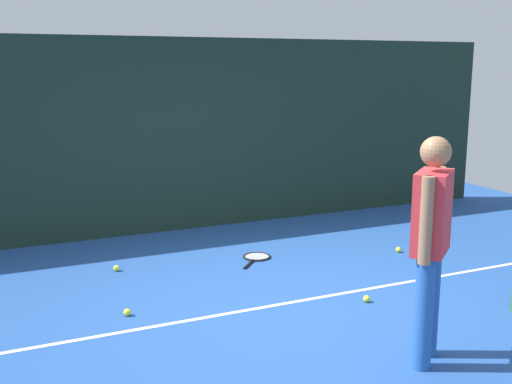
% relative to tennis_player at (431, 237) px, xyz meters
% --- Properties ---
extents(ground_plane, '(12.00, 12.00, 0.00)m').
position_rel_tennis_player_xyz_m(ground_plane, '(-0.54, 1.46, -0.97)').
color(ground_plane, '#234C93').
extents(back_fence, '(10.00, 0.10, 2.54)m').
position_rel_tennis_player_xyz_m(back_fence, '(-0.54, 4.46, 0.31)').
color(back_fence, '#192D23').
rests_on(back_fence, ground).
extents(court_line, '(9.00, 0.05, 0.00)m').
position_rel_tennis_player_xyz_m(court_line, '(-0.54, 1.45, -0.96)').
color(court_line, white).
rests_on(court_line, ground).
extents(tennis_player, '(0.45, 0.42, 1.70)m').
position_rel_tennis_player_xyz_m(tennis_player, '(0.00, 0.00, 0.00)').
color(tennis_player, '#2659A5').
rests_on(tennis_player, ground).
extents(tennis_racket, '(0.54, 0.57, 0.03)m').
position_rel_tennis_player_xyz_m(tennis_racket, '(-0.10, 2.83, -0.95)').
color(tennis_racket, black).
rests_on(tennis_racket, ground).
extents(tennis_ball_near_player, '(0.07, 0.07, 0.07)m').
position_rel_tennis_player_xyz_m(tennis_ball_near_player, '(-1.84, 1.78, -0.93)').
color(tennis_ball_near_player, '#CCE033').
rests_on(tennis_ball_near_player, ground).
extents(tennis_ball_by_fence, '(0.07, 0.07, 0.07)m').
position_rel_tennis_player_xyz_m(tennis_ball_by_fence, '(0.28, 1.17, -0.93)').
color(tennis_ball_by_fence, '#CCE033').
rests_on(tennis_ball_by_fence, ground).
extents(tennis_ball_mid_court, '(0.07, 0.07, 0.07)m').
position_rel_tennis_player_xyz_m(tennis_ball_mid_court, '(1.54, 2.34, -0.93)').
color(tennis_ball_mid_court, '#CCE033').
rests_on(tennis_ball_mid_court, ground).
extents(tennis_ball_far_left, '(0.07, 0.07, 0.07)m').
position_rel_tennis_player_xyz_m(tennis_ball_far_left, '(-1.66, 3.04, -0.93)').
color(tennis_ball_far_left, '#CCE033').
rests_on(tennis_ball_far_left, ground).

